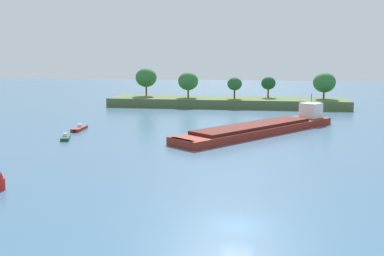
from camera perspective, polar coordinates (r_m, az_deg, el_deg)
name	(u,v)px	position (r m, az deg, el deg)	size (l,w,h in m)	color
ground_plane	(237,225)	(36.22, 5.79, -12.21)	(400.00, 400.00, 0.00)	#3D607F
treeline_island	(226,97)	(116.88, 4.37, 3.97)	(60.61, 13.40, 9.64)	#4C6038
small_motorboat	(79,128)	(81.88, -14.14, -0.06)	(1.79, 5.37, 1.04)	maroon
cargo_barge	(262,127)	(77.73, 8.92, 0.10)	(27.10, 32.10, 5.81)	maroon
fishing_skiff	(66,137)	(73.84, -15.78, -1.14)	(2.65, 4.68, 1.00)	#19472D
channel_buoy_red	(1,182)	(48.37, -23.08, -6.35)	(0.70, 0.70, 1.90)	red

